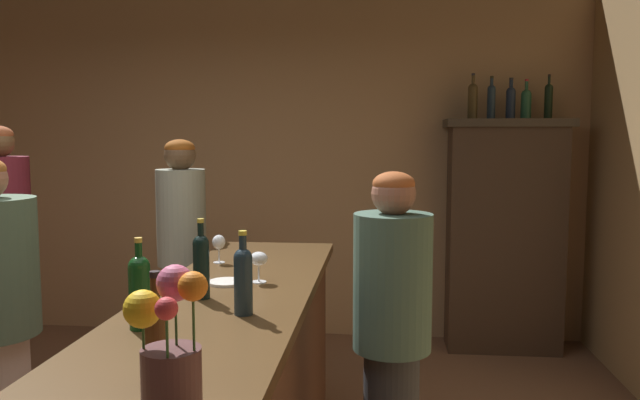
% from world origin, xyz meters
% --- Properties ---
extents(wall_back, '(5.69, 0.12, 2.88)m').
position_xyz_m(wall_back, '(0.00, 2.86, 1.44)').
color(wall_back, tan).
rests_on(wall_back, ground).
extents(display_cabinet, '(0.93, 0.40, 1.78)m').
position_xyz_m(display_cabinet, '(2.11, 2.57, 0.93)').
color(display_cabinet, '#3C2B1F').
rests_on(display_cabinet, ground).
extents(wine_bottle_merlot, '(0.07, 0.07, 0.31)m').
position_xyz_m(wine_bottle_merlot, '(0.36, -0.30, 1.14)').
color(wine_bottle_merlot, '#123F17').
rests_on(wine_bottle_merlot, bar_counter).
extents(wine_bottle_chardonnay, '(0.07, 0.07, 0.32)m').
position_xyz_m(wine_bottle_chardonnay, '(0.45, 0.10, 1.15)').
color(wine_bottle_chardonnay, black).
rests_on(wine_bottle_chardonnay, bar_counter).
extents(wine_bottle_malbec, '(0.07, 0.07, 0.31)m').
position_xyz_m(wine_bottle_malbec, '(0.67, -0.10, 1.14)').
color(wine_bottle_malbec, '#1C2B35').
rests_on(wine_bottle_malbec, bar_counter).
extents(wine_bottle_syrah, '(0.06, 0.06, 0.29)m').
position_xyz_m(wine_bottle_syrah, '(0.57, -0.73, 1.13)').
color(wine_bottle_syrah, '#4A2912').
rests_on(wine_bottle_syrah, bar_counter).
extents(wine_glass_front, '(0.08, 0.08, 0.14)m').
position_xyz_m(wine_glass_front, '(0.63, 0.40, 1.10)').
color(wine_glass_front, white).
rests_on(wine_glass_front, bar_counter).
extents(wine_glass_mid, '(0.07, 0.07, 0.15)m').
position_xyz_m(wine_glass_mid, '(0.34, 0.81, 1.11)').
color(wine_glass_mid, white).
rests_on(wine_glass_mid, bar_counter).
extents(flower_arrangement, '(0.19, 0.15, 0.36)m').
position_xyz_m(flower_arrangement, '(0.70, -0.99, 1.16)').
color(flower_arrangement, '#502E2D').
rests_on(flower_arrangement, bar_counter).
extents(cheese_plate, '(0.16, 0.16, 0.01)m').
position_xyz_m(cheese_plate, '(0.49, 0.36, 1.01)').
color(cheese_plate, white).
rests_on(cheese_plate, bar_counter).
extents(display_bottle_left, '(0.07, 0.07, 0.34)m').
position_xyz_m(display_bottle_left, '(1.85, 2.57, 1.93)').
color(display_bottle_left, '#433419').
rests_on(display_bottle_left, display_cabinet).
extents(display_bottle_midleft, '(0.06, 0.06, 0.32)m').
position_xyz_m(display_bottle_midleft, '(1.99, 2.57, 1.92)').
color(display_bottle_midleft, '#1E2D38').
rests_on(display_bottle_midleft, display_cabinet).
extents(display_bottle_center, '(0.07, 0.07, 0.31)m').
position_xyz_m(display_bottle_center, '(2.13, 2.57, 1.92)').
color(display_bottle_center, '#1C2635').
rests_on(display_bottle_center, display_cabinet).
extents(display_bottle_midright, '(0.08, 0.08, 0.30)m').
position_xyz_m(display_bottle_midright, '(2.24, 2.57, 1.90)').
color(display_bottle_midright, '#234F32').
rests_on(display_bottle_midright, display_cabinet).
extents(display_bottle_right, '(0.06, 0.06, 0.33)m').
position_xyz_m(display_bottle_right, '(2.40, 2.57, 1.92)').
color(display_bottle_right, black).
rests_on(display_bottle_right, display_cabinet).
extents(patron_redhead, '(0.34, 0.34, 1.71)m').
position_xyz_m(patron_redhead, '(-1.09, 1.20, 0.95)').
color(patron_redhead, '#1F3442').
rests_on(patron_redhead, ground).
extents(patron_by_cabinet, '(0.32, 0.32, 1.63)m').
position_xyz_m(patron_by_cabinet, '(-0.12, 1.61, 0.91)').
color(patron_by_cabinet, '#9C958C').
rests_on(patron_by_cabinet, ground).
extents(bartender, '(0.33, 0.33, 1.51)m').
position_xyz_m(bartender, '(1.21, 0.27, 0.83)').
color(bartender, '#2C2E30').
rests_on(bartender, ground).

